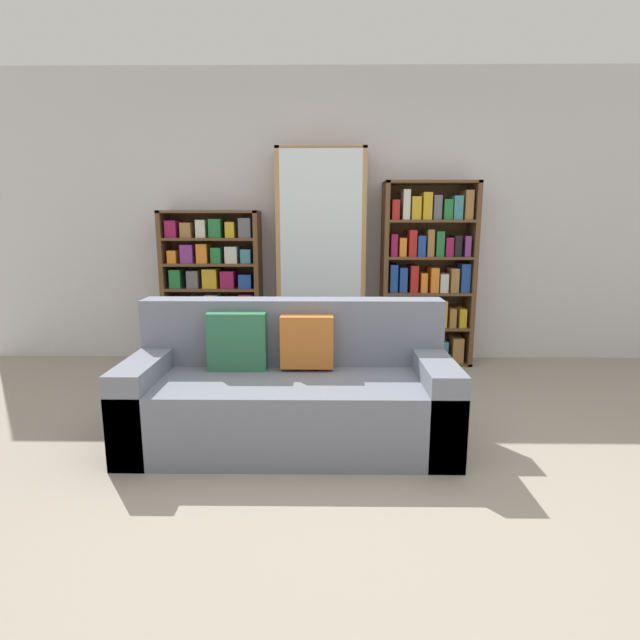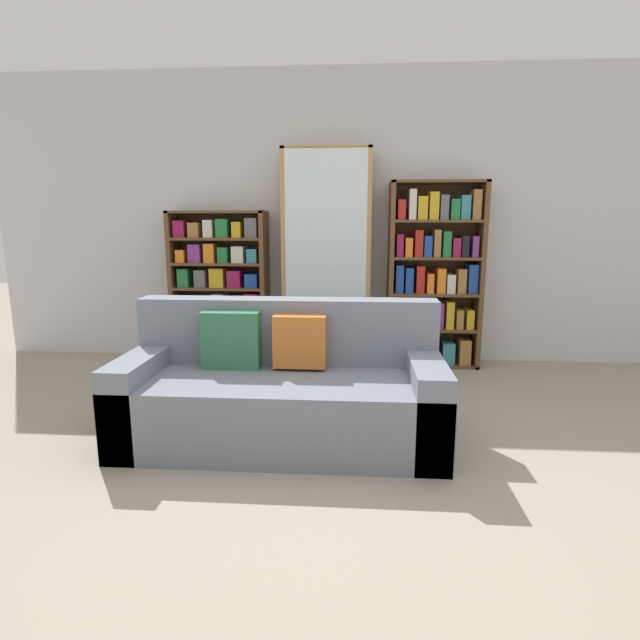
{
  "view_description": "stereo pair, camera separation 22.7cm",
  "coord_description": "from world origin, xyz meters",
  "px_view_note": "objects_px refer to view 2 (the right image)",
  "views": [
    {
      "loc": [
        -0.14,
        -2.37,
        1.32
      ],
      "look_at": [
        -0.18,
        1.35,
        0.59
      ],
      "focal_mm": 28.0,
      "sensor_mm": 36.0,
      "label": 1
    },
    {
      "loc": [
        0.09,
        -2.36,
        1.32
      ],
      "look_at": [
        -0.18,
        1.35,
        0.59
      ],
      "focal_mm": 28.0,
      "sensor_mm": 36.0,
      "label": 2
    }
  ],
  "objects_px": {
    "display_cabinet": "(327,260)",
    "couch": "(282,392)",
    "bookshelf_left": "(221,289)",
    "bookshelf_right": "(434,278)",
    "wine_bottle": "(399,363)"
  },
  "relations": [
    {
      "from": "wine_bottle",
      "to": "bookshelf_left",
      "type": "bearing_deg",
      "value": 163.32
    },
    {
      "from": "display_cabinet",
      "to": "bookshelf_right",
      "type": "distance_m",
      "value": 1.0
    },
    {
      "from": "wine_bottle",
      "to": "bookshelf_right",
      "type": "bearing_deg",
      "value": 55.72
    },
    {
      "from": "bookshelf_left",
      "to": "wine_bottle",
      "type": "xyz_separation_m",
      "value": [
        1.66,
        -0.5,
        -0.55
      ]
    },
    {
      "from": "couch",
      "to": "bookshelf_left",
      "type": "bearing_deg",
      "value": 115.91
    },
    {
      "from": "couch",
      "to": "wine_bottle",
      "type": "xyz_separation_m",
      "value": [
        0.82,
        1.23,
        -0.15
      ]
    },
    {
      "from": "bookshelf_left",
      "to": "display_cabinet",
      "type": "bearing_deg",
      "value": -0.84
    },
    {
      "from": "display_cabinet",
      "to": "bookshelf_right",
      "type": "height_order",
      "value": "display_cabinet"
    },
    {
      "from": "bookshelf_left",
      "to": "couch",
      "type": "bearing_deg",
      "value": -64.09
    },
    {
      "from": "bookshelf_left",
      "to": "wine_bottle",
      "type": "height_order",
      "value": "bookshelf_left"
    },
    {
      "from": "bookshelf_left",
      "to": "bookshelf_right",
      "type": "distance_m",
      "value": 2.0
    },
    {
      "from": "display_cabinet",
      "to": "couch",
      "type": "bearing_deg",
      "value": -95.74
    },
    {
      "from": "bookshelf_left",
      "to": "display_cabinet",
      "type": "distance_m",
      "value": 1.05
    },
    {
      "from": "bookshelf_right",
      "to": "wine_bottle",
      "type": "distance_m",
      "value": 0.9
    },
    {
      "from": "bookshelf_left",
      "to": "wine_bottle",
      "type": "distance_m",
      "value": 1.82
    }
  ]
}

